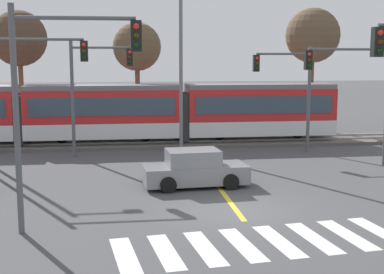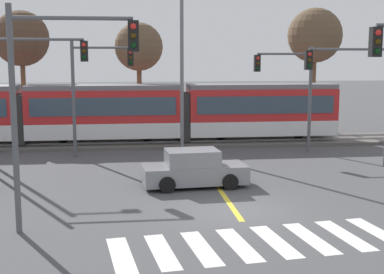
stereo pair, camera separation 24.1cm
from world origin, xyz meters
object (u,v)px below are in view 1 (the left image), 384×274
sedan_crossing (195,169)px  light_rail_tram (103,111)px  bare_tree_far_west (19,39)px  street_lamp_centre (185,51)px  traffic_light_far_left (93,80)px  bare_tree_east (313,36)px  traffic_light_near_left (57,84)px  traffic_light_mid_right (359,83)px  bare_tree_west (137,48)px  traffic_light_far_right (290,83)px  traffic_light_mid_left (24,80)px

sedan_crossing → light_rail_tram: bearing=110.0°
bare_tree_far_west → street_lamp_centre: bearing=-37.3°
traffic_light_far_left → bare_tree_east: (14.59, 7.44, 2.64)m
bare_tree_east → traffic_light_near_left: bearing=-126.8°
light_rail_tram → street_lamp_centre: (4.55, -2.79, 3.50)m
sedan_crossing → traffic_light_mid_right: 9.41m
bare_tree_west → bare_tree_far_west: bearing=172.3°
light_rail_tram → traffic_light_far_right: (10.21, -3.76, 1.78)m
light_rail_tram → traffic_light_mid_right: bearing=-32.8°
traffic_light_far_left → bare_tree_west: bearing=71.0°
traffic_light_mid_right → street_lamp_centre: size_ratio=0.60×
street_lamp_centre → bare_tree_west: 7.06m
traffic_light_mid_left → bare_tree_east: bare_tree_east is taller
light_rail_tram → traffic_light_mid_right: traffic_light_mid_right is taller
light_rail_tram → traffic_light_far_right: bearing=-20.2°
traffic_light_near_left → bare_tree_west: bare_tree_west is taller
sedan_crossing → traffic_light_mid_left: size_ratio=0.68×
light_rail_tram → traffic_light_near_left: size_ratio=4.17×
traffic_light_far_left → bare_tree_far_west: size_ratio=0.74×
traffic_light_near_left → bare_tree_east: bare_tree_east is taller
traffic_light_far_right → traffic_light_mid_right: (2.04, -4.13, 0.17)m
street_lamp_centre → bare_tree_east: (9.64, 6.65, 1.12)m
traffic_light_mid_right → street_lamp_centre: bearing=146.5°
traffic_light_mid_left → bare_tree_far_west: (-2.46, 13.03, 2.16)m
light_rail_tram → bare_tree_east: bearing=15.2°
traffic_light_mid_right → bare_tree_west: 15.60m
bare_tree_west → traffic_light_far_right: bearing=-43.3°
traffic_light_far_right → traffic_light_far_left: 10.61m
traffic_light_mid_right → traffic_light_far_left: traffic_light_far_left is taller
light_rail_tram → bare_tree_west: size_ratio=3.73×
bare_tree_far_west → traffic_light_mid_left: bearing=-79.3°
traffic_light_mid_left → traffic_light_near_left: (2.32, -7.96, 0.17)m
traffic_light_mid_right → bare_tree_west: bare_tree_west is taller
light_rail_tram → bare_tree_far_west: bare_tree_far_west is taller
street_lamp_centre → traffic_light_far_left: bearing=-170.9°
light_rail_tram → street_lamp_centre: 6.38m
sedan_crossing → bare_tree_far_west: bearing=121.0°
light_rail_tram → sedan_crossing: (3.99, -10.95, -1.35)m
traffic_light_far_right → traffic_light_far_left: bearing=179.0°
light_rail_tram → traffic_light_far_left: 4.11m
traffic_light_near_left → traffic_light_mid_right: size_ratio=1.14×
sedan_crossing → street_lamp_centre: street_lamp_centre is taller
bare_tree_west → bare_tree_east: 12.06m
bare_tree_far_west → traffic_light_far_left: bearing=-58.7°
street_lamp_centre → traffic_light_mid_right: bearing=-33.5°
sedan_crossing → bare_tree_east: bearing=55.5°
traffic_light_mid_left → traffic_light_far_right: 14.01m
traffic_light_mid_left → bare_tree_far_west: size_ratio=0.77×
bare_tree_east → sedan_crossing: bearing=-124.5°
sedan_crossing → traffic_light_far_left: bearing=120.8°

